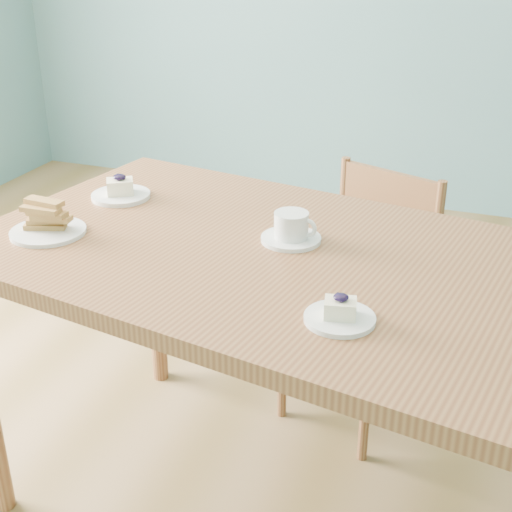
% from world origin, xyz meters
% --- Properties ---
extents(room, '(5.01, 5.01, 2.71)m').
position_xyz_m(room, '(0.00, 0.00, 1.35)').
color(room, olive).
rests_on(room, ground).
extents(dining_table, '(1.70, 1.15, 0.84)m').
position_xyz_m(dining_table, '(0.13, -0.14, 0.76)').
color(dining_table, brown).
rests_on(dining_table, ground).
extents(dining_chair, '(0.50, 0.49, 0.86)m').
position_xyz_m(dining_chair, '(0.22, 0.42, 0.44)').
color(dining_chair, brown).
rests_on(dining_chair, ground).
extents(cheesecake_plate_near, '(0.15, 0.15, 0.06)m').
position_xyz_m(cheesecake_plate_near, '(0.33, -0.41, 0.85)').
color(cheesecake_plate_near, silver).
rests_on(cheesecake_plate_near, dining_table).
extents(cheesecake_plate_far, '(0.17, 0.17, 0.07)m').
position_xyz_m(cheesecake_plate_far, '(-0.44, 0.06, 0.86)').
color(cheesecake_plate_far, silver).
rests_on(cheesecake_plate_far, dining_table).
extents(coffee_cup, '(0.15, 0.15, 0.08)m').
position_xyz_m(coffee_cup, '(0.12, -0.07, 0.87)').
color(coffee_cup, silver).
rests_on(coffee_cup, dining_table).
extents(biscotti_plate, '(0.19, 0.19, 0.09)m').
position_xyz_m(biscotti_plate, '(-0.48, -0.24, 0.87)').
color(biscotti_plate, silver).
rests_on(biscotti_plate, dining_table).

